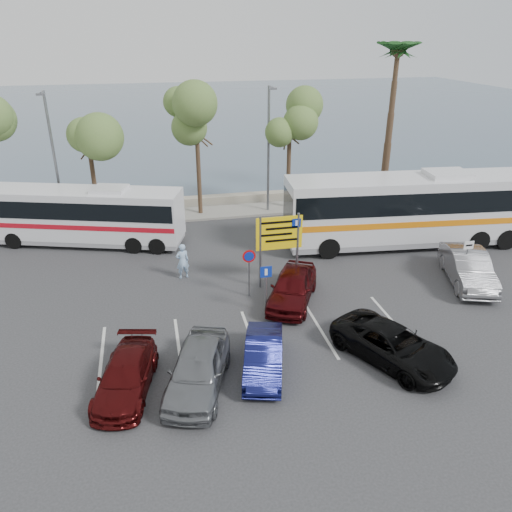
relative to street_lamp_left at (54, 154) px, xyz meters
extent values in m
plane|color=#2E2E30|center=(10.00, -13.52, -4.60)|extent=(120.00, 120.00, 0.00)
cube|color=gray|center=(10.00, 0.48, -4.52)|extent=(44.00, 2.40, 0.15)
cube|color=gray|center=(10.00, 2.48, -4.30)|extent=(48.00, 0.80, 0.60)
plane|color=#445D6C|center=(10.00, 46.48, -4.59)|extent=(140.00, 140.00, 0.00)
cylinder|color=#382619|center=(2.00, 0.48, -1.93)|extent=(0.28, 0.28, 5.04)
cylinder|color=#382619|center=(8.50, 0.48, -1.65)|extent=(0.28, 0.28, 5.60)
cylinder|color=#382619|center=(14.50, 0.48, -1.86)|extent=(0.28, 0.28, 5.18)
cylinder|color=#382619|center=(21.50, 0.48, 0.55)|extent=(0.48, 0.48, 10.00)
cylinder|color=slate|center=(0.00, 0.08, -0.45)|extent=(0.16, 0.16, 8.00)
cylinder|color=slate|center=(0.00, -0.37, 3.50)|extent=(0.12, 0.90, 0.12)
cube|color=slate|center=(0.00, -0.87, 3.45)|extent=(0.45, 0.25, 0.12)
cylinder|color=slate|center=(13.00, 0.08, -0.45)|extent=(0.16, 0.16, 8.00)
cylinder|color=slate|center=(13.00, -0.37, 3.50)|extent=(0.12, 0.90, 0.12)
cube|color=slate|center=(13.00, -0.87, 3.45)|extent=(0.45, 0.25, 0.12)
cylinder|color=slate|center=(10.10, -10.32, -2.80)|extent=(0.12, 0.12, 3.60)
cylinder|color=slate|center=(11.90, -10.32, -2.80)|extent=(0.12, 0.12, 3.60)
cube|color=yellow|center=(11.00, -10.32, -1.90)|extent=(2.20, 0.06, 1.60)
cube|color=#0C2699|center=(11.80, -10.36, -1.45)|extent=(0.42, 0.01, 0.42)
cylinder|color=slate|center=(9.40, -11.12, -3.50)|extent=(0.07, 0.07, 2.20)
cylinder|color=#B20C0C|center=(9.40, -11.15, -2.55)|extent=(0.60, 0.03, 0.60)
cylinder|color=slate|center=(9.80, -12.72, -3.50)|extent=(0.07, 0.07, 2.20)
cube|color=#0C2699|center=(9.80, -12.74, -2.60)|extent=(0.50, 0.03, 0.50)
cylinder|color=slate|center=(19.80, -12.02, -3.50)|extent=(0.07, 0.07, 2.20)
cube|color=white|center=(19.80, -12.04, -2.60)|extent=(0.50, 0.03, 0.40)
cube|color=silver|center=(1.61, -3.02, -2.75)|extent=(11.14, 5.56, 2.69)
cube|color=black|center=(1.61, -3.02, -2.27)|extent=(10.95, 5.53, 0.96)
cube|color=#B50D1B|center=(1.61, -3.02, -3.18)|extent=(11.05, 5.56, 0.27)
cube|color=gray|center=(1.61, -3.02, -4.10)|extent=(11.03, 5.51, 0.50)
cube|color=silver|center=(1.61, -3.02, -1.29)|extent=(2.18, 1.95, 0.22)
cube|color=silver|center=(19.27, -7.02, -2.32)|extent=(13.74, 4.12, 3.33)
cube|color=black|center=(19.27, -7.02, -1.72)|extent=(13.48, 4.13, 1.18)
cube|color=orange|center=(19.27, -7.02, -2.85)|extent=(13.61, 4.14, 0.34)
cube|color=gray|center=(19.27, -7.02, -3.98)|extent=(13.61, 4.08, 0.62)
cube|color=silver|center=(19.27, -7.02, -0.52)|extent=(2.41, 2.01, 0.27)
imported|color=slate|center=(6.40, -17.02, -3.84)|extent=(3.09, 4.81, 1.52)
imported|color=#10134B|center=(8.80, -16.60, -3.98)|extent=(2.25, 3.99, 1.25)
imported|color=#430B0B|center=(4.00, -16.68, -4.00)|extent=(2.52, 4.37, 1.19)
imported|color=#42090B|center=(11.20, -12.02, -3.85)|extent=(3.58, 4.73, 1.50)
imported|color=black|center=(13.60, -17.02, -3.94)|extent=(4.12, 5.21, 1.32)
imported|color=gray|center=(20.00, -12.02, -3.81)|extent=(3.07, 5.10, 1.59)
imported|color=#9CBEE4|center=(6.59, -8.56, -3.69)|extent=(0.74, 0.57, 1.81)
imported|color=#33384D|center=(18.03, -7.02, -3.64)|extent=(1.08, 1.16, 1.91)
camera|label=1|loc=(5.37, -30.95, 6.68)|focal=35.00mm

